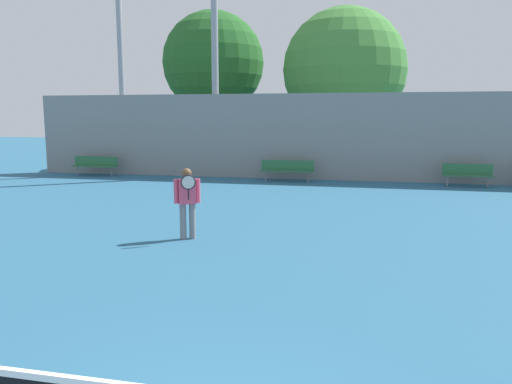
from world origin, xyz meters
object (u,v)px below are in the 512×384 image
Objects in this scene: bench_courtside_far at (287,168)px; tree_dark_dense at (213,63)px; tree_green_tall at (344,70)px; bench_adjacent_court at (468,173)px; light_pole_far_right at (215,36)px; tennis_player at (187,199)px; bench_by_gate at (95,164)px; light_pole_near_left at (120,37)px.

tree_dark_dense is at bearing 129.17° from bench_courtside_far.
bench_courtside_far is at bearing -107.02° from tree_green_tall.
light_pole_far_right reaches higher than bench_adjacent_court.
tennis_player reaches higher than bench_by_gate.
tree_green_tall is at bearing 72.98° from bench_courtside_far.
tree_dark_dense is (-11.74, 6.07, 4.84)m from bench_adjacent_court.
bench_courtside_far is 9.21m from tree_dark_dense.
light_pole_near_left is (0.95, 0.93, 5.48)m from bench_by_gate.
bench_by_gate is 8.55m from tree_dark_dense.
light_pole_far_right is 5.35m from tree_dark_dense.
bench_adjacent_court is at bearing -51.00° from tree_green_tall.
tennis_player is at bearing -126.97° from bench_adjacent_court.
bench_by_gate is 7.59m from light_pole_far_right.
light_pole_near_left is at bearing -178.81° from light_pole_far_right.
bench_adjacent_court is at bearing -0.01° from bench_courtside_far.
light_pole_far_right is (5.24, 1.02, 5.40)m from bench_by_gate.
bench_adjacent_court is 0.17× the size of light_pole_near_left.
light_pole_far_right reaches higher than tennis_player.
bench_adjacent_court is 15.40m from light_pole_near_left.
bench_by_gate is 0.26× the size of tree_green_tall.
bench_adjacent_court is 0.22× the size of tree_green_tall.
bench_courtside_far is at bearing -6.99° from light_pole_near_left.
tree_green_tall reaches higher than bench_by_gate.
tree_green_tall is (10.39, 6.09, 4.32)m from bench_by_gate.
bench_by_gate is 0.20× the size of light_pole_far_right.
bench_adjacent_court is 0.17× the size of light_pole_far_right.
tree_green_tall is (5.15, 5.07, -1.08)m from light_pole_far_right.
light_pole_near_left reaches higher than bench_courtside_far.
tree_green_tall reaches higher than bench_courtside_far.
bench_courtside_far is 0.21× the size of light_pole_near_left.
tree_dark_dense is at bearing 152.65° from bench_adjacent_court.
light_pole_near_left is at bearing -117.02° from tree_dark_dense.
bench_adjacent_court is 8.95m from tree_green_tall.
light_pole_far_right is at bearing 174.24° from bench_adjacent_court.
light_pole_far_right is at bearing 1.19° from light_pole_near_left.
light_pole_near_left is 4.29m from light_pole_far_right.
light_pole_far_right is 1.31× the size of tree_dark_dense.
tree_green_tall is (1.86, 6.09, 4.32)m from bench_courtside_far.
tree_dark_dense is at bearing 108.18° from light_pole_far_right.
light_pole_near_left is 10.82m from tree_green_tall.
bench_adjacent_court is at bearing 26.79° from tennis_player.
tree_dark_dense is (2.62, 5.14, -0.64)m from light_pole_near_left.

